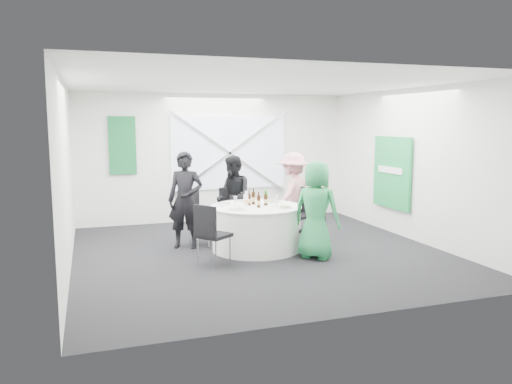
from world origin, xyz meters
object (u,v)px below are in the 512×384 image
object	(u,v)px
person_woman_green	(316,210)
clear_water_bottle	(246,201)
banquet_table	(256,228)
chair_back_left	(199,213)
chair_back	(232,208)
person_man_back	(233,196)
person_woman_pink	(293,194)
person_man_back_left	(186,200)
chair_front_right	(317,226)
chair_back_right	(304,210)
chair_front_left	(210,230)
green_water_bottle	(266,198)

from	to	relation	value
person_woman_green	clear_water_bottle	bearing A→B (deg)	6.38
banquet_table	chair_back_left	bearing A→B (deg)	140.61
chair_back_left	clear_water_bottle	distance (m)	1.00
chair_back	chair_back_left	distance (m)	0.81
person_man_back	person_woman_pink	distance (m)	1.15
chair_back_left	person_man_back_left	world-z (taller)	person_man_back_left
person_man_back	person_woman_pink	xyz separation A→B (m)	(1.12, -0.27, 0.03)
person_man_back_left	chair_front_right	bearing A→B (deg)	-5.91
chair_back_right	person_woman_green	xyz separation A→B (m)	(-0.32, -1.19, 0.21)
chair_front_right	clear_water_bottle	xyz separation A→B (m)	(-1.02, 0.63, 0.39)
chair_front_left	chair_back_left	bearing A→B (deg)	-43.20
chair_back_right	person_man_back	xyz separation A→B (m)	(-1.16, 0.71, 0.20)
chair_back_left	chair_front_left	bearing A→B (deg)	-146.27
chair_back_right	chair_front_right	size ratio (longest dim) A/B	1.19
chair_back_left	green_water_bottle	bearing A→B (deg)	-82.00
chair_back	chair_front_left	xyz separation A→B (m)	(-0.86, -1.84, 0.01)
chair_front_right	person_man_back	bearing A→B (deg)	-114.13
chair_back	chair_back_right	bearing A→B (deg)	-37.80
person_woman_pink	person_woman_green	world-z (taller)	person_woman_pink
chair_back	banquet_table	bearing A→B (deg)	-90.00
chair_front_right	banquet_table	bearing A→B (deg)	-90.00
chair_front_left	person_woman_green	bearing A→B (deg)	-129.83
person_woman_green	clear_water_bottle	xyz separation A→B (m)	(-0.92, 0.82, 0.08)
banquet_table	chair_back	bearing A→B (deg)	96.84
person_woman_pink	chair_front_left	bearing A→B (deg)	-0.37
chair_back_left	chair_front_right	bearing A→B (deg)	-88.82
chair_back	chair_back_right	world-z (taller)	chair_back_right
person_man_back_left	clear_water_bottle	bearing A→B (deg)	-4.16
person_woman_green	banquet_table	bearing A→B (deg)	-0.00
banquet_table	person_man_back_left	xyz separation A→B (m)	(-1.12, 0.50, 0.46)
person_woman_green	chair_front_left	bearing A→B (deg)	45.87
chair_back_left	green_water_bottle	size ratio (longest dim) A/B	3.32
banquet_table	chair_front_left	bearing A→B (deg)	-142.46
chair_back_left	chair_back_right	world-z (taller)	chair_back_right
person_man_back_left	person_woman_pink	world-z (taller)	person_man_back_left
banquet_table	person_man_back_left	size ratio (longest dim) A/B	0.93
green_water_bottle	clear_water_bottle	xyz separation A→B (m)	(-0.38, -0.06, -0.01)
chair_back_right	person_woman_green	distance (m)	1.25
banquet_table	chair_back_left	world-z (taller)	chair_back_left
chair_back_right	clear_water_bottle	size ratio (longest dim) A/B	3.65
banquet_table	chair_back	distance (m)	1.10
green_water_bottle	person_man_back_left	bearing A→B (deg)	161.27
chair_front_right	chair_front_left	world-z (taller)	chair_front_left
chair_front_right	chair_back	bearing A→B (deg)	-113.46
banquet_table	chair_back	size ratio (longest dim) A/B	1.66
person_man_back	person_woman_green	world-z (taller)	person_woman_green
person_man_back_left	green_water_bottle	distance (m)	1.39
chair_front_left	clear_water_bottle	xyz separation A→B (m)	(0.80, 0.75, 0.30)
chair_back_left	chair_front_right	xyz separation A→B (m)	(1.68, -1.33, -0.09)
person_man_back	clear_water_bottle	world-z (taller)	person_man_back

